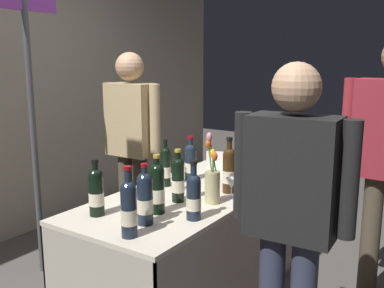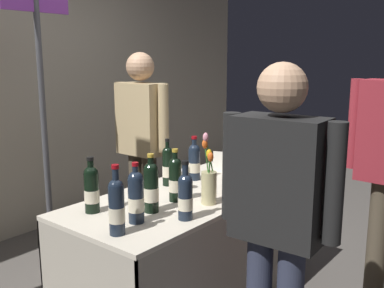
% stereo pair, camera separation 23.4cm
% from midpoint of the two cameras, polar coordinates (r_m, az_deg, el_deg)
% --- Properties ---
extents(tasting_table, '(1.67, 0.74, 0.75)m').
position_cam_midpoint_polar(tasting_table, '(2.79, -2.45, -10.72)').
color(tasting_table, beige).
rests_on(tasting_table, ground_plane).
extents(featured_wine_bottle, '(0.08, 0.08, 0.34)m').
position_cam_midpoint_polar(featured_wine_bottle, '(2.66, 2.33, -3.36)').
color(featured_wine_bottle, '#38230F').
rests_on(featured_wine_bottle, tasting_table).
extents(display_bottle_0, '(0.08, 0.08, 0.32)m').
position_cam_midpoint_polar(display_bottle_0, '(3.06, 8.14, -1.68)').
color(display_bottle_0, black).
rests_on(display_bottle_0, tasting_table).
extents(display_bottle_1, '(0.07, 0.07, 0.31)m').
position_cam_midpoint_polar(display_bottle_1, '(2.81, -5.87, -2.91)').
color(display_bottle_1, black).
rests_on(display_bottle_1, tasting_table).
extents(display_bottle_2, '(0.08, 0.08, 0.30)m').
position_cam_midpoint_polar(display_bottle_2, '(2.36, -15.18, -5.97)').
color(display_bottle_2, black).
rests_on(display_bottle_2, tasting_table).
extents(display_bottle_3, '(0.08, 0.08, 0.34)m').
position_cam_midpoint_polar(display_bottle_3, '(2.05, -11.52, -8.18)').
color(display_bottle_3, '#192333').
rests_on(display_bottle_3, tasting_table).
extents(display_bottle_4, '(0.08, 0.08, 0.30)m').
position_cam_midpoint_polar(display_bottle_4, '(2.94, -2.48, -2.27)').
color(display_bottle_4, '#192333').
rests_on(display_bottle_4, tasting_table).
extents(display_bottle_5, '(0.08, 0.08, 0.31)m').
position_cam_midpoint_polar(display_bottle_5, '(2.23, -2.81, -6.77)').
color(display_bottle_5, '#192333').
rests_on(display_bottle_5, tasting_table).
extents(display_bottle_6, '(0.07, 0.07, 0.31)m').
position_cam_midpoint_polar(display_bottle_6, '(2.50, -4.53, -4.58)').
color(display_bottle_6, black).
rests_on(display_bottle_6, tasting_table).
extents(display_bottle_7, '(0.08, 0.08, 0.31)m').
position_cam_midpoint_polar(display_bottle_7, '(2.19, -9.23, -6.97)').
color(display_bottle_7, '#192333').
rests_on(display_bottle_7, tasting_table).
extents(display_bottle_8, '(0.08, 0.08, 0.32)m').
position_cam_midpoint_polar(display_bottle_8, '(2.33, -7.46, -5.69)').
color(display_bottle_8, black).
rests_on(display_bottle_8, tasting_table).
extents(wine_glass_near_vendor, '(0.07, 0.07, 0.13)m').
position_cam_midpoint_polar(wine_glass_near_vendor, '(2.56, 2.55, -5.29)').
color(wine_glass_near_vendor, silver).
rests_on(wine_glass_near_vendor, tasting_table).
extents(wine_glass_mid, '(0.07, 0.07, 0.13)m').
position_cam_midpoint_polar(wine_glass_mid, '(2.72, -4.09, -4.18)').
color(wine_glass_mid, silver).
rests_on(wine_glass_mid, tasting_table).
extents(wine_glass_near_taster, '(0.07, 0.07, 0.12)m').
position_cam_midpoint_polar(wine_glass_near_taster, '(3.11, 2.89, -2.28)').
color(wine_glass_near_taster, silver).
rests_on(wine_glass_near_taster, tasting_table).
extents(flower_vase, '(0.09, 0.09, 0.41)m').
position_cam_midpoint_polar(flower_vase, '(2.47, -0.07, -4.98)').
color(flower_vase, tan).
rests_on(flower_vase, tasting_table).
extents(brochure_stand, '(0.07, 0.16, 0.14)m').
position_cam_midpoint_polar(brochure_stand, '(3.20, 1.28, -2.22)').
color(brochure_stand, silver).
rests_on(brochure_stand, tasting_table).
extents(vendor_presenter, '(0.22, 0.55, 1.60)m').
position_cam_midpoint_polar(vendor_presenter, '(3.50, -9.77, 1.02)').
color(vendor_presenter, '#4C4233').
rests_on(vendor_presenter, ground_plane).
extents(taster_foreground_left, '(0.23, 0.56, 1.55)m').
position_cam_midpoint_polar(taster_foreground_left, '(1.99, 9.49, -7.89)').
color(taster_foreground_left, '#2D3347').
rests_on(taster_foreground_left, ground_plane).
extents(booth_signpost, '(0.52, 0.04, 2.05)m').
position_cam_midpoint_polar(booth_signpost, '(3.28, -22.16, 4.81)').
color(booth_signpost, '#47474C').
rests_on(booth_signpost, ground_plane).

